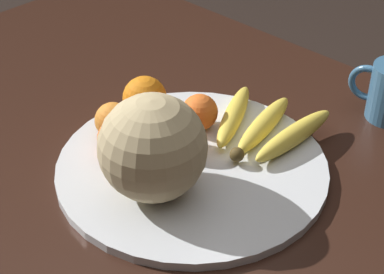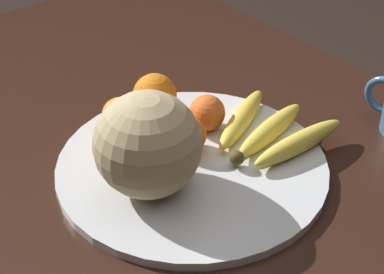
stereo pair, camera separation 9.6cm
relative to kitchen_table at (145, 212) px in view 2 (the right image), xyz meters
The scene contains 10 objects.
kitchen_table is the anchor object (origin of this frame).
fruit_bowl 0.13m from the kitchen_table, 137.71° to the right, with size 0.42×0.42×0.01m.
melon 0.20m from the kitchen_table, 153.74° to the left, with size 0.16×0.16×0.16m.
banana_bunch 0.25m from the kitchen_table, 114.86° to the right, with size 0.18×0.21×0.03m.
orange_front_left 0.17m from the kitchen_table, 12.20° to the right, with size 0.06×0.06×0.06m.
orange_front_right 0.19m from the kitchen_table, 87.89° to the right, with size 0.06×0.06×0.06m.
orange_mid_center 0.16m from the kitchen_table, 111.22° to the right, with size 0.06×0.06×0.06m.
orange_back_left 0.20m from the kitchen_table, 46.07° to the right, with size 0.07×0.07×0.07m.
orange_back_right 0.15m from the kitchen_table, 16.86° to the left, with size 0.06×0.06×0.06m.
produce_tag 0.11m from the kitchen_table, 122.42° to the right, with size 0.09×0.04×0.00m.
Camera 2 is at (-0.67, 0.44, 1.38)m, focal length 60.00 mm.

